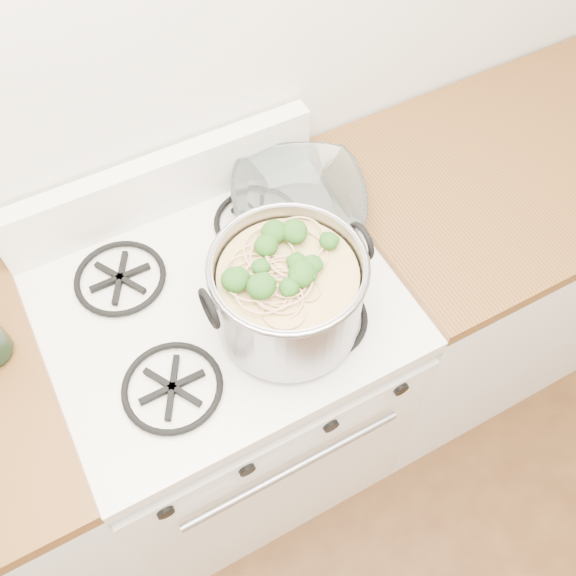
% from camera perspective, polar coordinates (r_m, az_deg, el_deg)
% --- Properties ---
extents(gas_range, '(0.76, 0.66, 0.92)m').
position_cam_1_polar(gas_range, '(1.82, -4.80, -9.01)').
color(gas_range, white).
rests_on(gas_range, ground).
extents(counter_left, '(0.25, 0.65, 0.92)m').
position_cam_1_polar(counter_left, '(1.81, -20.01, -15.03)').
color(counter_left, silver).
rests_on(counter_left, ground).
extents(counter_right, '(1.00, 0.65, 0.92)m').
position_cam_1_polar(counter_right, '(2.10, 17.30, 2.17)').
color(counter_right, silver).
rests_on(counter_right, ground).
extents(stock_pot, '(0.34, 0.31, 0.21)m').
position_cam_1_polar(stock_pot, '(1.27, 0.00, -0.49)').
color(stock_pot, gray).
rests_on(stock_pot, gas_range).
extents(spatula, '(0.42, 0.42, 0.02)m').
position_cam_1_polar(spatula, '(1.41, 2.59, 1.61)').
color(spatula, black).
rests_on(spatula, gas_range).
extents(glass_bowl, '(0.16, 0.16, 0.03)m').
position_cam_1_polar(glass_bowl, '(1.51, 0.94, 7.26)').
color(glass_bowl, white).
rests_on(glass_bowl, gas_range).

